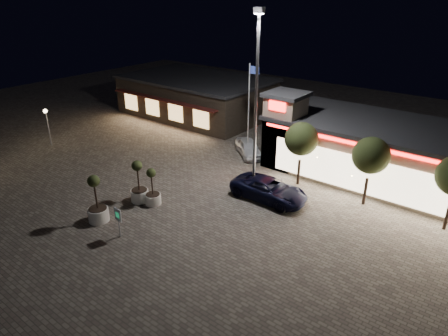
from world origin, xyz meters
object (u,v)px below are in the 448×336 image
Objects in this scene: pickup_truck at (269,189)px; valet_sign at (118,217)px; planter_left at (139,189)px; planter_mid at (97,207)px; white_sedan at (249,148)px.

valet_sign reaches higher than pickup_truck.
planter_left is at bearing 123.47° from valet_sign.
planter_left reaches higher than pickup_truck.
planter_mid reaches higher than valet_sign.
white_sedan is 2.20× the size of valet_sign.
pickup_truck is 1.32× the size of white_sedan.
planter_left is at bearing 88.94° from planter_mid.
valet_sign is at bearing -7.16° from planter_mid.
pickup_truck is at bearing 52.41° from planter_mid.
planter_mid is (-0.06, -3.32, 0.05)m from planter_left.
white_sedan is at bearing 44.72° from pickup_truck.
planter_left is 1.61× the size of valet_sign.
valet_sign is (1.19, -14.98, 0.61)m from white_sedan.
pickup_truck is 10.32m from valet_sign.
planter_left is at bearing 129.48° from pickup_truck.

